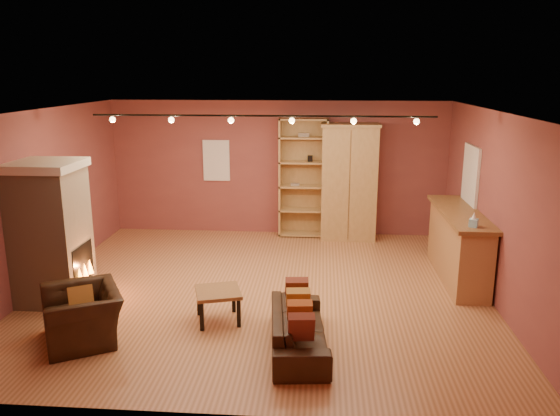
# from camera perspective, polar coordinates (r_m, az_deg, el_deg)

# --- Properties ---
(floor) EXTENTS (7.00, 7.00, 0.00)m
(floor) POSITION_cam_1_polar(r_m,az_deg,el_deg) (8.74, -1.97, -8.57)
(floor) COLOR #955A35
(floor) RESTS_ON ground
(ceiling) EXTENTS (7.00, 7.00, 0.00)m
(ceiling) POSITION_cam_1_polar(r_m,az_deg,el_deg) (8.09, -2.14, 10.06)
(ceiling) COLOR brown
(ceiling) RESTS_ON back_wall
(back_wall) EXTENTS (7.00, 0.02, 2.80)m
(back_wall) POSITION_cam_1_polar(r_m,az_deg,el_deg) (11.48, -0.22, 4.19)
(back_wall) COLOR brown
(back_wall) RESTS_ON floor
(left_wall) EXTENTS (0.02, 6.50, 2.80)m
(left_wall) POSITION_cam_1_polar(r_m,az_deg,el_deg) (9.37, -23.85, 0.74)
(left_wall) COLOR brown
(left_wall) RESTS_ON floor
(right_wall) EXTENTS (0.02, 6.50, 2.80)m
(right_wall) POSITION_cam_1_polar(r_m,az_deg,el_deg) (8.65, 21.66, -0.07)
(right_wall) COLOR brown
(right_wall) RESTS_ON floor
(fireplace) EXTENTS (1.01, 0.98, 2.12)m
(fireplace) POSITION_cam_1_polar(r_m,az_deg,el_deg) (8.72, -22.79, -2.38)
(fireplace) COLOR tan
(fireplace) RESTS_ON floor
(back_window) EXTENTS (0.56, 0.04, 0.86)m
(back_window) POSITION_cam_1_polar(r_m,az_deg,el_deg) (11.61, -6.66, 4.95)
(back_window) COLOR white
(back_window) RESTS_ON back_wall
(bookcase) EXTENTS (1.01, 0.39, 2.46)m
(bookcase) POSITION_cam_1_polar(r_m,az_deg,el_deg) (11.35, 2.47, 3.29)
(bookcase) COLOR tan
(bookcase) RESTS_ON floor
(armoire) EXTENTS (1.17, 0.66, 2.37)m
(armoire) POSITION_cam_1_polar(r_m,az_deg,el_deg) (11.19, 7.21, 2.74)
(armoire) COLOR tan
(armoire) RESTS_ON floor
(bar_counter) EXTENTS (0.64, 2.41, 1.15)m
(bar_counter) POSITION_cam_1_polar(r_m,az_deg,el_deg) (9.51, 18.13, -3.64)
(bar_counter) COLOR tan
(bar_counter) RESTS_ON floor
(tissue_box) EXTENTS (0.17, 0.17, 0.23)m
(tissue_box) POSITION_cam_1_polar(r_m,az_deg,el_deg) (8.45, 19.58, -1.27)
(tissue_box) COLOR #94D2EE
(tissue_box) RESTS_ON bar_counter
(right_window) EXTENTS (0.05, 0.90, 1.00)m
(right_window) POSITION_cam_1_polar(r_m,az_deg,el_deg) (9.91, 19.31, 3.30)
(right_window) COLOR white
(right_window) RESTS_ON right_wall
(loveseat) EXTENTS (0.66, 1.74, 0.73)m
(loveseat) POSITION_cam_1_polar(r_m,az_deg,el_deg) (6.91, 1.96, -11.78)
(loveseat) COLOR black
(loveseat) RESTS_ON floor
(armchair) EXTENTS (1.11, 1.24, 0.91)m
(armchair) POSITION_cam_1_polar(r_m,az_deg,el_deg) (7.48, -20.01, -9.68)
(armchair) COLOR black
(armchair) RESTS_ON floor
(coffee_table) EXTENTS (0.74, 0.74, 0.45)m
(coffee_table) POSITION_cam_1_polar(r_m,az_deg,el_deg) (7.63, -6.49, -9.00)
(coffee_table) COLOR brown
(coffee_table) RESTS_ON floor
(track_rail) EXTENTS (5.20, 0.09, 0.13)m
(track_rail) POSITION_cam_1_polar(r_m,az_deg,el_deg) (8.30, -1.97, 9.37)
(track_rail) COLOR black
(track_rail) RESTS_ON ceiling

